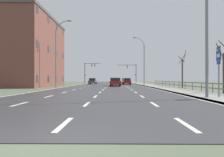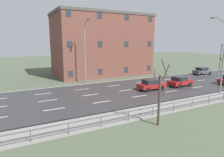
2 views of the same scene
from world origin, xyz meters
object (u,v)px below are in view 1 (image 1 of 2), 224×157
at_px(car_far_right, 116,82).
at_px(car_far_left, 115,82).
at_px(street_lamp_foreground, 204,19).
at_px(car_near_left, 127,81).
at_px(car_mid_centre, 125,81).
at_px(traffic_signal_left, 88,69).
at_px(traffic_signal_right, 132,71).
at_px(brick_building, 23,52).
at_px(street_lamp_midground, 143,62).
at_px(car_distant, 93,81).
at_px(highway_sign, 219,65).
at_px(street_lamp_left_bank, 57,55).

bearing_deg(car_far_right, car_far_left, -95.86).
bearing_deg(car_far_left, street_lamp_foreground, -76.30).
bearing_deg(car_near_left, car_mid_centre, 88.82).
bearing_deg(car_far_right, car_near_left, 69.09).
bearing_deg(traffic_signal_left, traffic_signal_right, -2.22).
distance_m(street_lamp_foreground, car_far_right, 33.31).
bearing_deg(car_far_left, brick_building, -178.38).
distance_m(traffic_signal_left, brick_building, 30.95).
bearing_deg(traffic_signal_right, street_lamp_foreground, -89.30).
height_order(traffic_signal_right, car_mid_centre, traffic_signal_right).
relative_size(street_lamp_midground, brick_building, 0.51).
height_order(traffic_signal_right, car_near_left, traffic_signal_right).
xyz_separation_m(traffic_signal_right, traffic_signal_left, (-13.47, 0.52, 0.41)).
bearing_deg(car_far_left, car_distant, 108.69).
distance_m(car_near_left, car_mid_centre, 6.81).
relative_size(highway_sign, traffic_signal_left, 0.55).
xyz_separation_m(car_far_right, car_far_left, (-0.24, -5.55, 0.00)).
bearing_deg(brick_building, street_lamp_foreground, -49.81).
bearing_deg(car_distant, brick_building, -117.28).
bearing_deg(car_far_left, car_near_left, 79.56).
xyz_separation_m(car_near_left, brick_building, (-19.58, -14.02, 5.53)).
height_order(traffic_signal_right, car_distant, traffic_signal_right).
relative_size(street_lamp_foreground, car_far_right, 2.63).
xyz_separation_m(street_lamp_left_bank, traffic_signal_right, (14.17, 35.81, -1.12)).
bearing_deg(street_lamp_foreground, traffic_signal_left, 104.06).
xyz_separation_m(traffic_signal_right, car_mid_centre, (-2.49, -8.34, -3.17)).
relative_size(traffic_signal_right, car_far_left, 1.45).
distance_m(street_lamp_foreground, traffic_signal_left, 58.28).
distance_m(street_lamp_left_bank, car_far_right, 15.92).
bearing_deg(traffic_signal_left, car_far_right, -70.66).
distance_m(traffic_signal_right, car_far_right, 24.24).
bearing_deg(car_near_left, brick_building, -146.32).
bearing_deg(street_lamp_left_bank, car_far_right, 53.42).
distance_m(highway_sign, traffic_signal_right, 56.04).
bearing_deg(car_far_right, car_distant, 111.65).
distance_m(car_near_left, brick_building, 24.71).
bearing_deg(car_far_right, street_lamp_foreground, -83.42).
bearing_deg(brick_building, car_near_left, 35.59).
bearing_deg(traffic_signal_left, street_lamp_foreground, -75.94).
bearing_deg(street_lamp_foreground, car_far_left, 102.47).
bearing_deg(street_lamp_foreground, car_mid_centre, 93.81).
height_order(street_lamp_left_bank, highway_sign, street_lamp_left_bank).
xyz_separation_m(street_lamp_foreground, street_lamp_left_bank, (-14.86, 20.19, -0.28)).
height_order(street_lamp_midground, car_far_right, street_lamp_midground).
xyz_separation_m(traffic_signal_left, car_far_right, (8.43, -24.03, -3.57)).
bearing_deg(street_lamp_midground, street_lamp_left_bank, -137.88).
xyz_separation_m(car_far_right, car_mid_centre, (2.55, 15.17, 0.00)).
bearing_deg(car_near_left, traffic_signal_left, 123.32).
xyz_separation_m(traffic_signal_right, car_near_left, (-2.40, -15.15, -3.17)).
relative_size(traffic_signal_left, car_near_left, 1.54).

